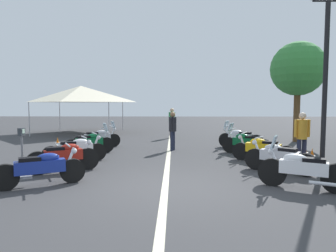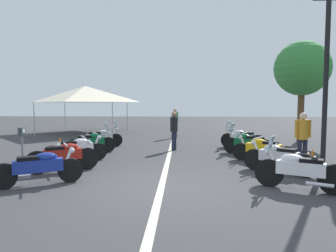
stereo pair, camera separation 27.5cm
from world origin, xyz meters
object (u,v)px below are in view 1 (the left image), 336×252
motorcycle_right_row_3 (246,143)px  traffic_cone_0 (58,145)px  bystander_1 (172,120)px  motorcycle_right_row_0 (302,169)px  motorcycle_right_row_2 (263,149)px  traffic_cone_1 (305,155)px  bystander_0 (302,134)px  bystander_2 (173,128)px  motorcycle_left_row_2 (76,149)px  motorcycle_right_row_4 (240,138)px  event_tent (81,94)px  parking_meter (22,142)px  motorcycle_left_row_3 (90,142)px  motorcycle_left_row_0 (41,168)px  street_lamp_twin_globe (326,49)px  motorcycle_right_row_1 (279,157)px  motorcycle_left_row_4 (98,138)px  traffic_cone_2 (312,158)px  roadside_tree_1 (298,69)px  motorcycle_left_row_1 (64,156)px

motorcycle_right_row_3 → traffic_cone_0: motorcycle_right_row_3 is taller
bystander_1 → motorcycle_right_row_0: bearing=-33.1°
motorcycle_right_row_2 → traffic_cone_1: bearing=-162.4°
bystander_0 → bystander_2: size_ratio=1.04×
motorcycle_left_row_2 → motorcycle_right_row_4: 7.06m
bystander_0 → event_tent: size_ratio=0.32×
bystander_1 → parking_meter: bearing=-74.6°
motorcycle_left_row_3 → bystander_1: (5.73, -3.20, 0.55)m
motorcycle_left_row_0 → traffic_cone_1: bearing=-7.5°
bystander_2 → motorcycle_left_row_2: bearing=-120.2°
motorcycle_right_row_3 → event_tent: bearing=-8.6°
street_lamp_twin_globe → event_tent: bearing=43.9°
motorcycle_right_row_1 → bystander_1: 9.39m
motorcycle_left_row_4 → traffic_cone_2: motorcycle_left_row_4 is taller
motorcycle_right_row_0 → motorcycle_right_row_1: bearing=-64.8°
motorcycle_left_row_2 → motorcycle_left_row_3: bearing=60.3°
motorcycle_right_row_3 → motorcycle_right_row_4: 1.57m
street_lamp_twin_globe → traffic_cone_0: street_lamp_twin_globe is taller
motorcycle_right_row_0 → motorcycle_right_row_3: size_ratio=1.07×
motorcycle_right_row_3 → bystander_2: 3.07m
motorcycle_right_row_0 → roadside_tree_1: size_ratio=0.36×
motorcycle_right_row_2 → event_tent: bearing=-18.5°
motorcycle_left_row_1 → motorcycle_left_row_4: (4.80, 0.24, -0.01)m
bystander_0 → traffic_cone_2: bearing=-167.6°
street_lamp_twin_globe → bystander_2: (3.60, 4.54, -2.62)m
motorcycle_left_row_2 → traffic_cone_1: motorcycle_left_row_2 is taller
motorcycle_left_row_2 → motorcycle_right_row_1: (-1.42, -6.33, 0.01)m
motorcycle_right_row_3 → motorcycle_right_row_1: bearing=128.1°
traffic_cone_1 → street_lamp_twin_globe: bearing=-171.8°
motorcycle_right_row_2 → street_lamp_twin_globe: (-1.14, -1.46, 3.14)m
motorcycle_left_row_1 → traffic_cone_0: bearing=84.8°
motorcycle_right_row_2 → traffic_cone_0: bearing=14.3°
motorcycle_right_row_3 → traffic_cone_2: 2.82m
parking_meter → traffic_cone_1: parking_meter is taller
motorcycle_right_row_2 → traffic_cone_0: size_ratio=3.14×
motorcycle_left_row_0 → motorcycle_left_row_4: (6.30, 0.24, 0.01)m
parking_meter → traffic_cone_2: parking_meter is taller
event_tent → motorcycle_left_row_2: bearing=-163.7°
traffic_cone_1 → roadside_tree_1: size_ratio=0.12×
motorcycle_right_row_1 → parking_meter: bearing=38.9°
motorcycle_left_row_3 → street_lamp_twin_globe: bearing=-49.3°
motorcycle_left_row_4 → traffic_cone_2: 8.70m
motorcycle_left_row_3 → traffic_cone_2: bearing=-48.1°
motorcycle_right_row_2 → traffic_cone_1: size_ratio=3.14×
bystander_0 → event_tent: (10.54, 10.46, 1.65)m
traffic_cone_2 → street_lamp_twin_globe: bearing=-140.0°
motorcycle_left_row_0 → parking_meter: size_ratio=1.47×
motorcycle_left_row_0 → bystander_2: size_ratio=1.16×
traffic_cone_2 → bystander_2: bystander_2 is taller
motorcycle_left_row_3 → parking_meter: (-3.24, 1.03, 0.43)m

